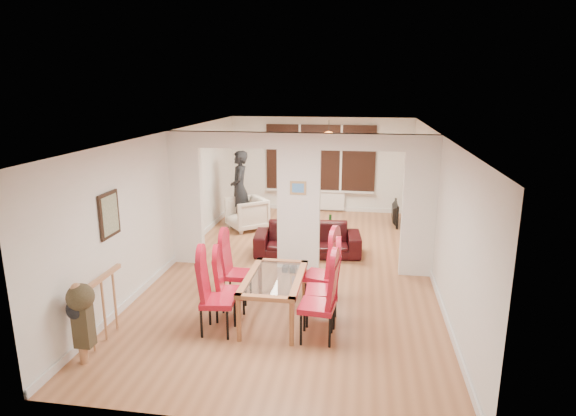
% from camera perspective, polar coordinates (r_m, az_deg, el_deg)
% --- Properties ---
extents(floor, '(5.00, 9.00, 0.01)m').
position_cam_1_polar(floor, '(9.41, 1.23, -7.05)').
color(floor, '#A06540').
rests_on(floor, ground).
extents(room_walls, '(5.00, 9.00, 2.60)m').
position_cam_1_polar(room_walls, '(9.02, 1.28, 0.66)').
color(room_walls, silver).
rests_on(room_walls, floor).
extents(divider_wall, '(5.00, 0.18, 2.60)m').
position_cam_1_polar(divider_wall, '(9.02, 1.28, 0.66)').
color(divider_wall, white).
rests_on(divider_wall, floor).
extents(bay_window_blinds, '(3.00, 0.08, 1.80)m').
position_cam_1_polar(bay_window_blinds, '(13.32, 3.85, 5.97)').
color(bay_window_blinds, black).
rests_on(bay_window_blinds, room_walls).
extents(radiator, '(1.40, 0.08, 0.50)m').
position_cam_1_polar(radiator, '(13.50, 3.75, 0.90)').
color(radiator, white).
rests_on(radiator, floor).
extents(pendant_light, '(0.36, 0.36, 0.36)m').
position_cam_1_polar(pendant_light, '(12.08, 4.84, 8.20)').
color(pendant_light, orange).
rests_on(pendant_light, room_walls).
extents(stair_newel, '(0.40, 1.20, 1.10)m').
position_cam_1_polar(stair_newel, '(7.07, -21.25, -10.75)').
color(stair_newel, '#B07951').
rests_on(stair_newel, floor).
extents(wall_poster, '(0.04, 0.52, 0.67)m').
position_cam_1_polar(wall_poster, '(7.48, -20.42, -0.75)').
color(wall_poster, gray).
rests_on(wall_poster, room_walls).
extents(pillar_photo, '(0.30, 0.03, 0.25)m').
position_cam_1_polar(pillar_photo, '(8.86, 1.20, 2.40)').
color(pillar_photo, '#4C8CD8').
rests_on(pillar_photo, divider_wall).
extents(dining_table, '(0.83, 1.48, 0.69)m').
position_cam_1_polar(dining_table, '(7.31, -1.65, -10.64)').
color(dining_table, '#9B5F39').
rests_on(dining_table, floor).
extents(dining_chair_la, '(0.51, 0.51, 1.14)m').
position_cam_1_polar(dining_chair_la, '(6.94, -8.36, -10.18)').
color(dining_chair_la, '#A31024').
rests_on(dining_chair_la, floor).
extents(dining_chair_lb, '(0.46, 0.46, 1.02)m').
position_cam_1_polar(dining_chair_lb, '(7.32, -6.89, -9.33)').
color(dining_chair_lb, '#A31024').
rests_on(dining_chair_lb, floor).
extents(dining_chair_lc, '(0.44, 0.44, 1.08)m').
position_cam_1_polar(dining_chair_lc, '(7.88, -6.05, -7.26)').
color(dining_chair_lc, '#A31024').
rests_on(dining_chair_lc, floor).
extents(dining_chair_ra, '(0.51, 0.51, 1.17)m').
position_cam_1_polar(dining_chair_ra, '(6.69, 3.47, -10.84)').
color(dining_chair_ra, '#A31024').
rests_on(dining_chair_ra, floor).
extents(dining_chair_rb, '(0.49, 0.49, 1.17)m').
position_cam_1_polar(dining_chair_rb, '(7.15, 4.05, -9.16)').
color(dining_chair_rb, '#A31024').
rests_on(dining_chair_rb, floor).
extents(dining_chair_rc, '(0.56, 0.56, 1.16)m').
position_cam_1_polar(dining_chair_rc, '(7.71, 3.78, -7.42)').
color(dining_chair_rc, '#A31024').
rests_on(dining_chair_rc, floor).
extents(sofa, '(2.26, 1.06, 0.64)m').
position_cam_1_polar(sofa, '(10.05, 2.32, -3.71)').
color(sofa, black).
rests_on(sofa, floor).
extents(armchair, '(1.19, 1.19, 0.78)m').
position_cam_1_polar(armchair, '(11.79, -4.90, -0.65)').
color(armchair, beige).
rests_on(armchair, floor).
extents(person, '(0.78, 0.60, 1.89)m').
position_cam_1_polar(person, '(12.00, -5.76, 2.30)').
color(person, black).
rests_on(person, floor).
extents(television, '(0.99, 0.13, 0.57)m').
position_cam_1_polar(television, '(12.50, 12.24, -0.58)').
color(television, black).
rests_on(television, floor).
extents(coffee_table, '(1.11, 0.65, 0.24)m').
position_cam_1_polar(coffee_table, '(11.53, 4.20, -2.39)').
color(coffee_table, black).
rests_on(coffee_table, floor).
extents(bottle, '(0.06, 0.06, 0.25)m').
position_cam_1_polar(bottle, '(11.37, 5.03, -1.35)').
color(bottle, '#143F19').
rests_on(bottle, coffee_table).
extents(bowl, '(0.20, 0.20, 0.05)m').
position_cam_1_polar(bowl, '(11.44, 5.21, -1.78)').
color(bowl, black).
rests_on(bowl, coffee_table).
extents(shoes, '(0.26, 0.28, 0.11)m').
position_cam_1_polar(shoes, '(9.22, 0.18, -7.15)').
color(shoes, black).
rests_on(shoes, floor).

